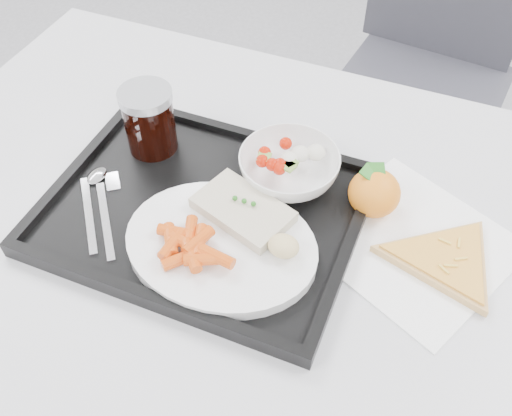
{
  "coord_description": "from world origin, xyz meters",
  "views": [
    {
      "loc": [
        0.2,
        -0.21,
        1.39
      ],
      "look_at": [
        -0.0,
        0.3,
        0.77
      ],
      "focal_mm": 40.0,
      "sensor_mm": 36.0,
      "label": 1
    }
  ],
  "objects_px": {
    "table": "(258,245)",
    "tray": "(204,211)",
    "salad_bowl": "(289,167)",
    "pizza_slice": "(446,260)",
    "cola_glass": "(149,119)",
    "chair": "(431,49)",
    "tangerine": "(374,193)",
    "dinner_plate": "(221,245)"
  },
  "relations": [
    {
      "from": "tray",
      "to": "chair",
      "type": "bearing_deg",
      "value": 76.81
    },
    {
      "from": "cola_glass",
      "to": "chair",
      "type": "bearing_deg",
      "value": 67.06
    },
    {
      "from": "chair",
      "to": "dinner_plate",
      "type": "relative_size",
      "value": 3.44
    },
    {
      "from": "chair",
      "to": "cola_glass",
      "type": "bearing_deg",
      "value": -112.94
    },
    {
      "from": "dinner_plate",
      "to": "salad_bowl",
      "type": "xyz_separation_m",
      "value": [
        0.04,
        0.16,
        0.01
      ]
    },
    {
      "from": "table",
      "to": "tray",
      "type": "bearing_deg",
      "value": -161.69
    },
    {
      "from": "dinner_plate",
      "to": "table",
      "type": "bearing_deg",
      "value": 75.89
    },
    {
      "from": "tray",
      "to": "tangerine",
      "type": "distance_m",
      "value": 0.25
    },
    {
      "from": "table",
      "to": "dinner_plate",
      "type": "bearing_deg",
      "value": -104.11
    },
    {
      "from": "dinner_plate",
      "to": "salad_bowl",
      "type": "distance_m",
      "value": 0.17
    },
    {
      "from": "chair",
      "to": "dinner_plate",
      "type": "height_order",
      "value": "chair"
    },
    {
      "from": "chair",
      "to": "salad_bowl",
      "type": "xyz_separation_m",
      "value": [
        -0.12,
        -0.8,
        0.25
      ]
    },
    {
      "from": "salad_bowl",
      "to": "pizza_slice",
      "type": "xyz_separation_m",
      "value": [
        0.25,
        -0.06,
        -0.03
      ]
    },
    {
      "from": "table",
      "to": "tangerine",
      "type": "height_order",
      "value": "tangerine"
    },
    {
      "from": "chair",
      "to": "tray",
      "type": "height_order",
      "value": "chair"
    },
    {
      "from": "tray",
      "to": "tangerine",
      "type": "height_order",
      "value": "tangerine"
    },
    {
      "from": "salad_bowl",
      "to": "pizza_slice",
      "type": "relative_size",
      "value": 0.63
    },
    {
      "from": "table",
      "to": "pizza_slice",
      "type": "height_order",
      "value": "pizza_slice"
    },
    {
      "from": "table",
      "to": "chair",
      "type": "distance_m",
      "value": 0.91
    },
    {
      "from": "pizza_slice",
      "to": "tray",
      "type": "bearing_deg",
      "value": -172.74
    },
    {
      "from": "chair",
      "to": "salad_bowl",
      "type": "bearing_deg",
      "value": -98.39
    },
    {
      "from": "table",
      "to": "tray",
      "type": "distance_m",
      "value": 0.11
    },
    {
      "from": "dinner_plate",
      "to": "pizza_slice",
      "type": "bearing_deg",
      "value": 19.52
    },
    {
      "from": "table",
      "to": "tangerine",
      "type": "distance_m",
      "value": 0.2
    },
    {
      "from": "dinner_plate",
      "to": "cola_glass",
      "type": "height_order",
      "value": "cola_glass"
    },
    {
      "from": "tray",
      "to": "cola_glass",
      "type": "distance_m",
      "value": 0.17
    },
    {
      "from": "table",
      "to": "salad_bowl",
      "type": "relative_size",
      "value": 7.89
    },
    {
      "from": "cola_glass",
      "to": "salad_bowl",
      "type": "bearing_deg",
      "value": 3.42
    },
    {
      "from": "table",
      "to": "tray",
      "type": "height_order",
      "value": "tray"
    },
    {
      "from": "tray",
      "to": "salad_bowl",
      "type": "xyz_separation_m",
      "value": [
        0.09,
        0.1,
        0.03
      ]
    },
    {
      "from": "salad_bowl",
      "to": "chair",
      "type": "bearing_deg",
      "value": 81.61
    },
    {
      "from": "tray",
      "to": "pizza_slice",
      "type": "xyz_separation_m",
      "value": [
        0.35,
        0.04,
        0.0
      ]
    },
    {
      "from": "chair",
      "to": "dinner_plate",
      "type": "bearing_deg",
      "value": -99.25
    },
    {
      "from": "salad_bowl",
      "to": "cola_glass",
      "type": "relative_size",
      "value": 1.41
    },
    {
      "from": "table",
      "to": "chair",
      "type": "height_order",
      "value": "chair"
    },
    {
      "from": "tray",
      "to": "dinner_plate",
      "type": "bearing_deg",
      "value": -46.74
    },
    {
      "from": "cola_glass",
      "to": "tangerine",
      "type": "xyz_separation_m",
      "value": [
        0.36,
        0.01,
        -0.04
      ]
    },
    {
      "from": "salad_bowl",
      "to": "tangerine",
      "type": "bearing_deg",
      "value": 0.37
    },
    {
      "from": "dinner_plate",
      "to": "cola_glass",
      "type": "bearing_deg",
      "value": 141.62
    },
    {
      "from": "salad_bowl",
      "to": "dinner_plate",
      "type": "bearing_deg",
      "value": -103.41
    },
    {
      "from": "cola_glass",
      "to": "tray",
      "type": "bearing_deg",
      "value": -34.2
    },
    {
      "from": "salad_bowl",
      "to": "tangerine",
      "type": "relative_size",
      "value": 1.91
    }
  ]
}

